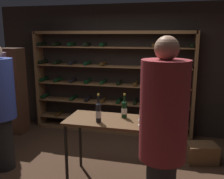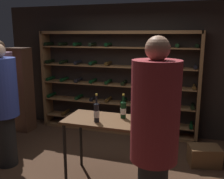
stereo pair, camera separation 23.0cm
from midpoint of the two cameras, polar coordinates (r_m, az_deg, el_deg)
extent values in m
plane|color=#472D1E|center=(4.08, -0.45, -18.18)|extent=(9.81, 9.81, 0.00)
cube|color=black|center=(5.41, 5.88, 4.48)|extent=(5.84, 0.10, 2.68)
cube|color=brown|center=(5.98, -13.37, 2.33)|extent=(0.06, 0.32, 2.14)
cube|color=brown|center=(5.14, 20.28, 0.30)|extent=(0.06, 0.32, 2.14)
cube|color=brown|center=(5.23, 2.25, 12.72)|extent=(3.32, 0.32, 0.06)
cube|color=brown|center=(5.61, 2.07, -9.04)|extent=(3.32, 0.32, 0.06)
cube|color=brown|center=(5.53, 2.09, -6.83)|extent=(3.24, 0.32, 0.02)
cylinder|color=#4C3314|center=(5.94, -9.30, -5.07)|extent=(0.08, 0.30, 0.08)
cylinder|color=black|center=(5.80, -6.23, -5.42)|extent=(0.08, 0.30, 0.08)
cylinder|color=black|center=(5.67, -3.00, -5.77)|extent=(0.08, 0.30, 0.08)
cylinder|color=black|center=(5.56, 0.36, -6.12)|extent=(0.08, 0.30, 0.08)
cylinder|color=#4C3314|center=(5.47, 3.85, -6.45)|extent=(0.08, 0.30, 0.08)
cylinder|color=black|center=(5.41, 7.44, -6.77)|extent=(0.08, 0.30, 0.08)
cylinder|color=black|center=(5.34, 14.85, -7.35)|extent=(0.08, 0.30, 0.08)
cylinder|color=black|center=(5.33, 18.60, -7.60)|extent=(0.08, 0.30, 0.08)
cube|color=brown|center=(5.42, 2.12, -2.94)|extent=(3.24, 0.32, 0.02)
cylinder|color=black|center=(6.00, -12.38, -1.18)|extent=(0.08, 0.30, 0.08)
cylinder|color=black|center=(5.69, -6.32, -1.69)|extent=(0.08, 0.30, 0.08)
cylinder|color=black|center=(5.56, -3.05, -1.97)|extent=(0.08, 0.30, 0.08)
cylinder|color=#4C3314|center=(5.45, 0.37, -2.24)|extent=(0.08, 0.30, 0.08)
cylinder|color=black|center=(5.36, 3.91, -2.52)|extent=(0.08, 0.30, 0.08)
cylinder|color=black|center=(5.29, 7.56, -2.80)|extent=(0.08, 0.30, 0.08)
cylinder|color=black|center=(5.25, 11.29, -3.07)|extent=(0.08, 0.30, 0.08)
cylinder|color=black|center=(5.22, 15.08, -3.33)|extent=(0.08, 0.30, 0.08)
cylinder|color=black|center=(5.22, 18.89, -3.58)|extent=(0.08, 0.30, 0.08)
cube|color=brown|center=(5.33, 2.15, 1.08)|extent=(3.24, 0.32, 0.02)
cylinder|color=black|center=(5.93, -12.55, 2.47)|extent=(0.08, 0.30, 0.08)
cylinder|color=black|center=(5.76, -9.56, 2.32)|extent=(0.08, 0.30, 0.08)
cylinder|color=black|center=(5.61, -6.41, 2.15)|extent=(0.08, 0.30, 0.08)
cylinder|color=black|center=(5.48, -3.09, 1.97)|extent=(0.08, 0.30, 0.08)
cylinder|color=black|center=(5.37, 0.37, 1.77)|extent=(0.08, 0.30, 0.08)
cylinder|color=black|center=(5.28, 3.97, 1.56)|extent=(0.08, 0.30, 0.08)
cylinder|color=#4C3314|center=(5.21, 7.68, 1.33)|extent=(0.08, 0.30, 0.08)
cylinder|color=black|center=(5.16, 11.47, 1.09)|extent=(0.08, 0.30, 0.08)
cylinder|color=black|center=(5.13, 15.32, 0.85)|extent=(0.08, 0.30, 0.08)
cylinder|color=#4C3314|center=(5.13, 19.18, 0.60)|extent=(0.08, 0.30, 0.08)
cube|color=brown|center=(5.27, 2.18, 5.23)|extent=(3.24, 0.32, 0.02)
cylinder|color=black|center=(5.88, -12.72, 6.21)|extent=(0.08, 0.30, 0.08)
cylinder|color=black|center=(5.71, -9.70, 6.16)|extent=(0.08, 0.30, 0.08)
cylinder|color=black|center=(5.56, -6.50, 6.10)|extent=(0.08, 0.30, 0.08)
cylinder|color=black|center=(5.42, -3.14, 6.01)|extent=(0.08, 0.30, 0.08)
cylinder|color=#4C3314|center=(5.31, 0.38, 5.89)|extent=(0.08, 0.30, 0.08)
cylinder|color=#4C3314|center=(5.10, 11.66, 5.37)|extent=(0.08, 0.30, 0.08)
cylinder|color=black|center=(5.07, 15.57, 5.15)|extent=(0.08, 0.30, 0.08)
cylinder|color=black|center=(5.07, 19.49, 4.89)|extent=(0.08, 0.30, 0.08)
cube|color=brown|center=(5.24, 2.22, 9.45)|extent=(3.24, 0.32, 0.02)
cylinder|color=black|center=(5.85, -12.90, 9.99)|extent=(0.08, 0.30, 0.08)
cylinder|color=black|center=(5.68, -9.84, 10.06)|extent=(0.08, 0.30, 0.08)
cylinder|color=black|center=(5.53, -6.60, 10.10)|extent=(0.08, 0.30, 0.08)
cylinder|color=black|center=(5.40, -3.19, 10.11)|extent=(0.08, 0.30, 0.08)
cylinder|color=black|center=(5.28, 0.38, 10.08)|extent=(0.08, 0.30, 0.08)
cylinder|color=#4C3314|center=(5.07, 11.85, 9.73)|extent=(0.08, 0.30, 0.08)
cylinder|color=black|center=(5.04, 15.82, 9.52)|extent=(0.08, 0.30, 0.08)
cylinder|color=black|center=(5.04, 19.81, 9.27)|extent=(0.08, 0.30, 0.08)
cube|color=brown|center=(3.51, 1.97, -7.13)|extent=(1.32, 0.63, 0.04)
cylinder|color=black|center=(3.67, -8.71, -14.18)|extent=(0.04, 0.04, 0.88)
cylinder|color=black|center=(3.36, 11.08, -16.92)|extent=(0.04, 0.04, 0.88)
cylinder|color=black|center=(4.10, -5.39, -11.14)|extent=(0.04, 0.04, 0.88)
cylinder|color=black|center=(3.83, 12.06, -13.17)|extent=(0.04, 0.04, 0.88)
cylinder|color=black|center=(4.40, -21.27, -10.66)|extent=(0.31, 0.31, 0.83)
cylinder|color=#2D3D8C|center=(4.16, -22.19, 0.42)|extent=(0.47, 0.47, 0.90)
cylinder|color=#9E2D33|center=(2.42, 12.41, -4.91)|extent=(0.46, 0.46, 0.96)
sphere|color=#AD7A5B|center=(2.32, 13.07, 8.97)|extent=(0.23, 0.23, 0.23)
cube|color=#26193F|center=(2.56, 16.07, -1.48)|extent=(0.04, 0.04, 0.54)
cylinder|color=black|center=(5.28, -21.70, -6.81)|extent=(0.29, 0.29, 0.84)
cylinder|color=#7A516B|center=(5.08, -22.47, 2.60)|extent=(0.45, 0.45, 0.91)
cube|color=olive|center=(5.12, -20.06, 4.10)|extent=(0.05, 0.04, 0.51)
cube|color=brown|center=(4.52, 21.43, -13.70)|extent=(0.55, 0.45, 0.31)
cube|color=#4C2D1E|center=(5.75, -18.78, -0.12)|extent=(0.44, 0.36, 1.80)
cylinder|color=black|center=(3.56, 4.40, -4.70)|extent=(0.08, 0.08, 0.22)
cone|color=black|center=(3.52, 4.43, -2.77)|extent=(0.08, 0.08, 0.03)
cylinder|color=black|center=(3.51, 4.45, -1.97)|extent=(0.03, 0.03, 0.08)
cylinder|color=#B7932D|center=(3.50, 4.46, -1.20)|extent=(0.03, 0.03, 0.02)
cylinder|color=silver|center=(3.56, 4.40, -4.87)|extent=(0.08, 0.08, 0.08)
cylinder|color=black|center=(3.41, 8.37, -5.43)|extent=(0.07, 0.07, 0.24)
cone|color=black|center=(3.37, 8.44, -3.33)|extent=(0.07, 0.07, 0.03)
cylinder|color=black|center=(3.36, 8.47, -2.42)|extent=(0.03, 0.03, 0.09)
cylinder|color=maroon|center=(3.35, 8.50, -1.54)|extent=(0.03, 0.03, 0.02)
cylinder|color=silver|center=(3.41, 8.37, -5.62)|extent=(0.08, 0.08, 0.09)
cylinder|color=black|center=(3.39, -1.54, -5.32)|extent=(0.07, 0.07, 0.25)
cone|color=black|center=(3.35, -1.56, -3.11)|extent=(0.07, 0.07, 0.03)
cylinder|color=black|center=(3.33, -1.56, -2.13)|extent=(0.03, 0.03, 0.09)
cylinder|color=#B7932D|center=(3.32, -1.57, -1.17)|extent=(0.03, 0.03, 0.02)
cylinder|color=silver|center=(3.39, -1.54, -5.52)|extent=(0.07, 0.07, 0.09)
cylinder|color=silver|center=(3.31, 7.92, -8.07)|extent=(0.07, 0.07, 0.00)
cylinder|color=silver|center=(3.30, 7.93, -7.52)|extent=(0.01, 0.01, 0.06)
cone|color=silver|center=(3.28, 7.97, -6.44)|extent=(0.07, 0.07, 0.07)
cylinder|color=#590A14|center=(3.28, 7.96, -6.69)|extent=(0.04, 0.04, 0.02)
camera|label=1|loc=(0.12, -88.23, 0.38)|focal=40.67mm
camera|label=2|loc=(0.12, 91.77, -0.38)|focal=40.67mm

